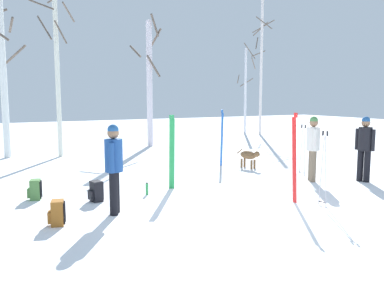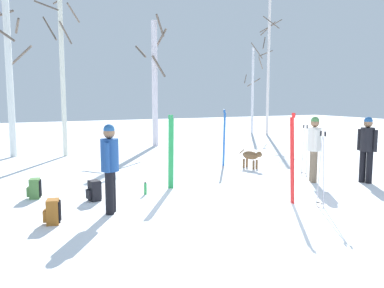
{
  "view_description": "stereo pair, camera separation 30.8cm",
  "coord_description": "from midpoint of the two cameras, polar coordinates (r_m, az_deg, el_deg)",
  "views": [
    {
      "loc": [
        -4.49,
        -6.41,
        2.23
      ],
      "look_at": [
        0.17,
        2.57,
        1.0
      ],
      "focal_mm": 36.74,
      "sensor_mm": 36.0,
      "label": 1
    },
    {
      "loc": [
        -4.22,
        -6.55,
        2.23
      ],
      "look_at": [
        0.17,
        2.57,
        1.0
      ],
      "focal_mm": 36.74,
      "sensor_mm": 36.0,
      "label": 2
    }
  ],
  "objects": [
    {
      "name": "birch_tree_4",
      "position": [
        23.96,
        9.17,
        7.88
      ],
      "size": [
        1.32,
        1.32,
        5.33
      ],
      "color": "silver",
      "rests_on": "ground_plane"
    },
    {
      "name": "ground_plane",
      "position": [
        8.12,
        7.96,
        -9.07
      ],
      "size": [
        60.0,
        60.0,
        0.0
      ],
      "primitive_type": "plane",
      "color": "white"
    },
    {
      "name": "birch_tree_2",
      "position": [
        15.39,
        -17.81,
        11.67
      ],
      "size": [
        1.74,
        1.74,
        6.84
      ],
      "color": "silver",
      "rests_on": "ground_plane"
    },
    {
      "name": "backpack_2",
      "position": [
        8.7,
        -13.05,
        -6.64
      ],
      "size": [
        0.32,
        0.29,
        0.44
      ],
      "color": "black",
      "rests_on": "ground_plane"
    },
    {
      "name": "ski_pair_planted_2",
      "position": [
        12.61,
        5.38,
        0.85
      ],
      "size": [
        0.04,
        0.22,
        1.82
      ],
      "color": "blue",
      "rests_on": "ground_plane"
    },
    {
      "name": "ski_poles_0",
      "position": [
        8.37,
        19.32,
        -3.16
      ],
      "size": [
        0.07,
        0.22,
        1.54
      ],
      "color": "#B2B2BC",
      "rests_on": "ground_plane"
    },
    {
      "name": "water_bottle_0",
      "position": [
        9.08,
        -5.82,
        -6.45
      ],
      "size": [
        0.07,
        0.07,
        0.28
      ],
      "color": "green",
      "rests_on": "ground_plane"
    },
    {
      "name": "birch_tree_3",
      "position": [
        17.72,
        -4.94,
        9.13
      ],
      "size": [
        1.24,
        1.31,
        5.74
      ],
      "color": "silver",
      "rests_on": "ground_plane"
    },
    {
      "name": "backpack_1",
      "position": [
        7.35,
        -18.45,
        -9.35
      ],
      "size": [
        0.32,
        0.3,
        0.44
      ],
      "color": "#99591E",
      "rests_on": "ground_plane"
    },
    {
      "name": "dog",
      "position": [
        12.34,
        9.33,
        -1.76
      ],
      "size": [
        0.38,
        0.87,
        0.57
      ],
      "color": "brown",
      "rests_on": "ground_plane"
    },
    {
      "name": "birch_tree_1",
      "position": [
        15.85,
        -24.49,
        9.33
      ],
      "size": [
        1.48,
        1.47,
        5.79
      ],
      "color": "white",
      "rests_on": "ground_plane"
    },
    {
      "name": "person_0",
      "position": [
        11.12,
        24.79,
        -0.17
      ],
      "size": [
        0.34,
        0.51,
        1.72
      ],
      "color": "black",
      "rests_on": "ground_plane"
    },
    {
      "name": "birch_tree_5",
      "position": [
        23.43,
        11.4,
        11.12
      ],
      "size": [
        1.56,
        1.56,
        7.68
      ],
      "color": "silver",
      "rests_on": "ground_plane"
    },
    {
      "name": "person_2",
      "position": [
        10.73,
        18.1,
        -0.1
      ],
      "size": [
        0.34,
        0.46,
        1.72
      ],
      "color": "#72604C",
      "rests_on": "ground_plane"
    },
    {
      "name": "backpack_0",
      "position": [
        9.28,
        -21.02,
        -6.09
      ],
      "size": [
        0.32,
        0.3,
        0.44
      ],
      "color": "#4C7F3F",
      "rests_on": "ground_plane"
    },
    {
      "name": "ski_poles_1",
      "position": [
        11.51,
        16.78,
        -0.66
      ],
      "size": [
        0.07,
        0.24,
        1.44
      ],
      "color": "#B2B2BC",
      "rests_on": "ground_plane"
    },
    {
      "name": "person_1",
      "position": [
        7.58,
        -10.7,
        -2.68
      ],
      "size": [
        0.34,
        0.47,
        1.72
      ],
      "color": "black",
      "rests_on": "ground_plane"
    },
    {
      "name": "ski_pair_planted_0",
      "position": [
        8.49,
        15.36,
        -2.05
      ],
      "size": [
        0.05,
        0.25,
        1.89
      ],
      "color": "red",
      "rests_on": "ground_plane"
    },
    {
      "name": "ski_pair_planted_1",
      "position": [
        9.47,
        -2.15,
        -1.2
      ],
      "size": [
        0.15,
        0.07,
        1.79
      ],
      "color": "green",
      "rests_on": "ground_plane"
    }
  ]
}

